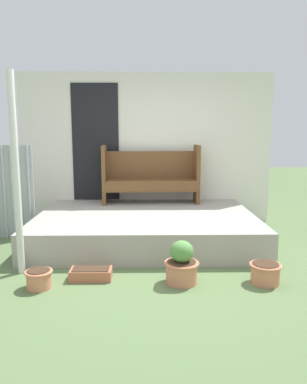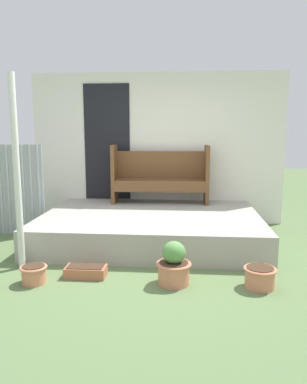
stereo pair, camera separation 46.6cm
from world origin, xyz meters
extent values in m
plane|color=#5B7547|center=(0.00, 0.00, 0.00)|extent=(24.00, 24.00, 0.00)
cube|color=#A8A399|center=(-0.09, 1.14, 0.20)|extent=(3.17, 2.28, 0.40)
cube|color=white|center=(-0.09, 2.31, 1.30)|extent=(4.37, 0.06, 2.60)
cube|color=black|center=(-0.96, 2.27, 1.41)|extent=(0.80, 0.02, 2.00)
cylinder|color=#AAB0B5|center=(-2.20, 1.28, 0.71)|extent=(0.04, 0.04, 1.41)
cylinder|color=#AAB0B5|center=(-2.08, 1.28, 0.71)|extent=(0.04, 0.04, 1.41)
cylinder|color=#AAB0B5|center=(-1.96, 1.28, 0.71)|extent=(0.04, 0.04, 1.41)
cylinder|color=#AAB0B5|center=(-1.83, 1.28, 0.71)|extent=(0.04, 0.04, 1.41)
cylinder|color=silver|center=(-1.52, -0.13, 1.13)|extent=(0.08, 0.08, 2.27)
cube|color=brown|center=(-0.78, 1.94, 0.89)|extent=(0.07, 0.40, 0.98)
cube|color=brown|center=(0.77, 1.99, 0.89)|extent=(0.07, 0.40, 0.98)
cube|color=brown|center=(0.00, 1.97, 0.78)|extent=(1.50, 0.44, 0.04)
cube|color=brown|center=(0.00, 1.78, 0.69)|extent=(1.49, 0.07, 0.14)
cube|color=brown|center=(-0.01, 2.15, 1.04)|extent=(1.49, 0.08, 0.47)
cylinder|color=tan|center=(-1.20, -0.56, 0.10)|extent=(0.25, 0.25, 0.19)
torus|color=tan|center=(-1.20, -0.56, 0.18)|extent=(0.29, 0.29, 0.02)
cylinder|color=#422D1E|center=(-1.20, -0.56, 0.19)|extent=(0.23, 0.23, 0.01)
cylinder|color=tan|center=(0.30, -0.45, 0.12)|extent=(0.33, 0.33, 0.24)
torus|color=tan|center=(0.30, -0.45, 0.22)|extent=(0.38, 0.38, 0.02)
cylinder|color=#422D1E|center=(0.30, -0.45, 0.24)|extent=(0.31, 0.31, 0.01)
ellipsoid|color=#599347|center=(0.30, -0.45, 0.35)|extent=(0.25, 0.25, 0.23)
cylinder|color=tan|center=(1.20, -0.47, 0.11)|extent=(0.30, 0.30, 0.21)
torus|color=tan|center=(1.20, -0.47, 0.20)|extent=(0.35, 0.35, 0.02)
cylinder|color=#422D1E|center=(1.20, -0.47, 0.22)|extent=(0.28, 0.28, 0.01)
cube|color=#B76647|center=(-0.69, -0.33, 0.06)|extent=(0.45, 0.23, 0.12)
cube|color=#422D1E|center=(-0.69, -0.33, 0.12)|extent=(0.40, 0.19, 0.01)
camera|label=1|loc=(-0.07, -4.27, 1.64)|focal=35.00mm
camera|label=2|loc=(0.40, -4.25, 1.64)|focal=35.00mm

